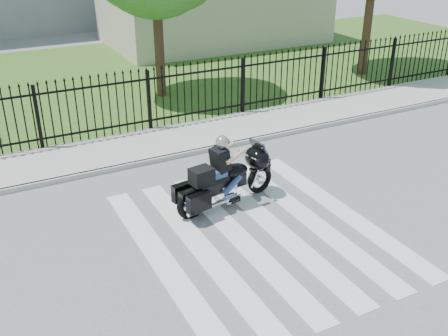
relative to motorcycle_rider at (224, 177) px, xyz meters
name	(u,v)px	position (x,y,z in m)	size (l,w,h in m)	color
ground	(258,233)	(0.07, -1.30, -0.67)	(120.00, 120.00, 0.00)	slate
crosswalk	(258,233)	(0.07, -1.30, -0.67)	(5.00, 5.50, 0.01)	silver
sidewalk	(164,142)	(0.07, 3.70, -0.61)	(40.00, 2.00, 0.12)	#ADAAA3
curb	(178,155)	(0.07, 2.70, -0.61)	(40.00, 0.12, 0.12)	#ADAAA3
grass_strip	(96,79)	(0.07, 10.70, -0.66)	(40.00, 12.00, 0.02)	#33581E
iron_fence	(149,102)	(0.07, 4.70, 0.23)	(26.00, 0.04, 1.80)	black
building_low	(214,4)	(7.07, 14.70, 1.08)	(10.00, 6.00, 3.50)	beige
motorcycle_rider	(224,177)	(0.00, 0.00, 0.00)	(2.47, 1.05, 1.64)	black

